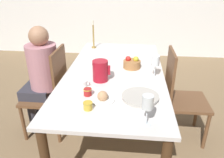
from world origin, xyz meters
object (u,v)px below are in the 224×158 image
at_px(chair_opposite, 179,95).
at_px(serving_tray, 140,97).
at_px(bread_plate, 103,98).
at_px(teacup_near_person, 83,84).
at_px(person_seated, 41,73).
at_px(red_pitcher, 100,71).
at_px(fruit_bowl, 132,64).
at_px(wine_glass_water, 156,62).
at_px(jam_jar_red, 88,92).
at_px(jam_jar_amber, 88,105).
at_px(wine_glass_juice, 148,104).
at_px(chair_person_side, 51,91).
at_px(teacup_across, 98,65).
at_px(candlestick_tall, 93,37).

height_order(chair_opposite, serving_tray, chair_opposite).
bearing_deg(bread_plate, teacup_near_person, 133.47).
bearing_deg(person_seated, red_pitcher, -105.21).
bearing_deg(fruit_bowl, bread_plate, -107.38).
xyz_separation_m(red_pitcher, bread_plate, (0.07, -0.35, -0.07)).
distance_m(teacup_near_person, bread_plate, 0.29).
xyz_separation_m(wine_glass_water, teacup_near_person, (-0.63, -0.25, -0.14)).
relative_size(red_pitcher, bread_plate, 1.04).
height_order(chair_opposite, jam_jar_red, chair_opposite).
bearing_deg(fruit_bowl, jam_jar_red, -119.45).
relative_size(jam_jar_amber, fruit_bowl, 0.38).
bearing_deg(wine_glass_water, jam_jar_amber, -131.19).
bearing_deg(red_pitcher, wine_glass_juice, -57.78).
xyz_separation_m(wine_glass_water, wine_glass_juice, (-0.11, -0.73, -0.00)).
xyz_separation_m(red_pitcher, wine_glass_water, (0.50, 0.11, 0.07)).
xyz_separation_m(person_seated, teacup_near_person, (0.51, -0.32, 0.06)).
bearing_deg(red_pitcher, fruit_bowl, 49.43).
bearing_deg(person_seated, bread_plate, -126.49).
xyz_separation_m(chair_person_side, serving_tray, (0.91, -0.43, 0.24)).
bearing_deg(jam_jar_amber, bread_plate, 55.91).
xyz_separation_m(teacup_near_person, bread_plate, (0.20, -0.21, -0.00)).
distance_m(bread_plate, jam_jar_amber, 0.16).
height_order(chair_opposite, bread_plate, chair_opposite).
bearing_deg(fruit_bowl, chair_opposite, -15.51).
bearing_deg(teacup_near_person, red_pitcher, 46.43).
height_order(chair_opposite, teacup_near_person, chair_opposite).
height_order(person_seated, teacup_across, person_seated).
bearing_deg(teacup_across, jam_jar_amber, -86.20).
distance_m(chair_person_side, jam_jar_red, 0.69).
xyz_separation_m(chair_opposite, wine_glass_water, (-0.28, -0.08, 0.38)).
height_order(person_seated, jam_jar_amber, person_seated).
xyz_separation_m(chair_person_side, candlestick_tall, (0.32, 0.83, 0.36)).
relative_size(wine_glass_water, fruit_bowl, 1.22).
distance_m(person_seated, red_pitcher, 0.68).
height_order(red_pitcher, bread_plate, red_pitcher).
relative_size(chair_person_side, teacup_near_person, 6.96).
bearing_deg(teacup_near_person, wine_glass_water, 21.49).
distance_m(chair_person_side, red_pitcher, 0.65).
xyz_separation_m(wine_glass_juice, bread_plate, (-0.32, 0.27, -0.13)).
distance_m(jam_jar_amber, fruit_bowl, 0.87).
xyz_separation_m(teacup_near_person, jam_jar_red, (0.07, -0.14, 0.01)).
height_order(person_seated, bread_plate, person_seated).
xyz_separation_m(jam_jar_red, candlestick_tall, (-0.17, 1.25, 0.11)).
bearing_deg(wine_glass_water, teacup_across, 161.08).
distance_m(teacup_across, candlestick_tall, 0.69).
height_order(wine_glass_juice, fruit_bowl, wine_glass_juice).
relative_size(teacup_across, serving_tray, 0.47).
relative_size(wine_glass_juice, bread_plate, 1.17).
xyz_separation_m(teacup_across, serving_tray, (0.43, -0.60, -0.01)).
bearing_deg(wine_glass_juice, serving_tray, 95.68).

